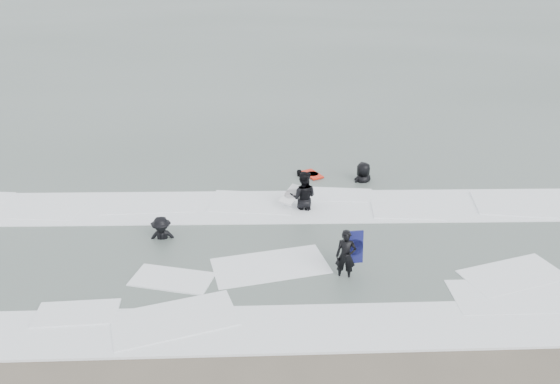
{
  "coord_description": "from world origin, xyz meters",
  "views": [
    {
      "loc": [
        -0.32,
        -11.19,
        8.56
      ],
      "look_at": [
        0.0,
        5.0,
        1.1
      ],
      "focal_mm": 35.0,
      "sensor_mm": 36.0,
      "label": 1
    }
  ],
  "objects_px": {
    "surfer_centre": "(344,279)",
    "surfer_wading": "(303,209)",
    "surfer_right_near": "(300,177)",
    "surfer_right_far": "(363,182)",
    "surfer_breaker": "(163,241)"
  },
  "relations": [
    {
      "from": "surfer_right_near",
      "to": "surfer_breaker",
      "type": "bearing_deg",
      "value": 26.61
    },
    {
      "from": "surfer_centre",
      "to": "surfer_wading",
      "type": "height_order",
      "value": "surfer_wading"
    },
    {
      "from": "surfer_breaker",
      "to": "surfer_right_far",
      "type": "height_order",
      "value": "surfer_right_far"
    },
    {
      "from": "surfer_centre",
      "to": "surfer_right_near",
      "type": "xyz_separation_m",
      "value": [
        -0.87,
        7.24,
        0.0
      ]
    },
    {
      "from": "surfer_wading",
      "to": "surfer_right_far",
      "type": "bearing_deg",
      "value": -127.78
    },
    {
      "from": "surfer_centre",
      "to": "surfer_wading",
      "type": "xyz_separation_m",
      "value": [
        -0.91,
        4.37,
        0.0
      ]
    },
    {
      "from": "surfer_breaker",
      "to": "surfer_right_near",
      "type": "distance_m",
      "value": 6.79
    },
    {
      "from": "surfer_wading",
      "to": "surfer_right_far",
      "type": "xyz_separation_m",
      "value": [
        2.47,
        2.3,
        0.0
      ]
    },
    {
      "from": "surfer_wading",
      "to": "surfer_breaker",
      "type": "bearing_deg",
      "value": 34.49
    },
    {
      "from": "surfer_wading",
      "to": "surfer_right_near",
      "type": "xyz_separation_m",
      "value": [
        0.04,
        2.88,
        0.0
      ]
    },
    {
      "from": "surfer_breaker",
      "to": "surfer_right_far",
      "type": "relative_size",
      "value": 0.85
    },
    {
      "from": "surfer_right_far",
      "to": "surfer_breaker",
      "type": "bearing_deg",
      "value": 6.67
    },
    {
      "from": "surfer_centre",
      "to": "surfer_right_near",
      "type": "bearing_deg",
      "value": 107.88
    },
    {
      "from": "surfer_wading",
      "to": "surfer_right_far",
      "type": "distance_m",
      "value": 3.38
    },
    {
      "from": "surfer_breaker",
      "to": "surfer_centre",
      "type": "bearing_deg",
      "value": -25.66
    }
  ]
}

